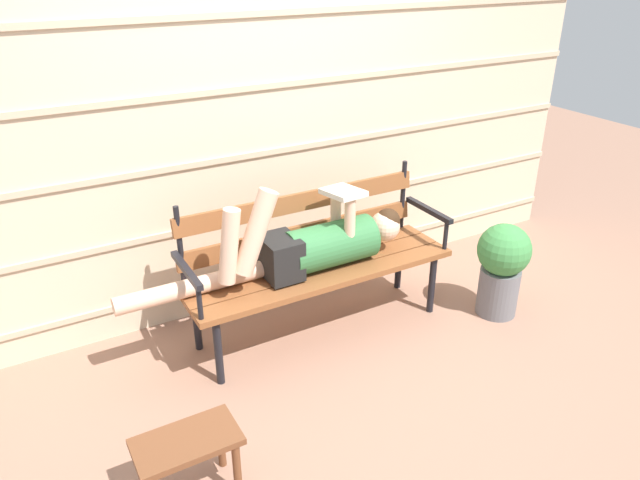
{
  "coord_description": "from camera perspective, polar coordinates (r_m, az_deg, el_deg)",
  "views": [
    {
      "loc": [
        -1.55,
        -2.58,
        2.17
      ],
      "look_at": [
        0.0,
        0.15,
        0.62
      ],
      "focal_mm": 33.5,
      "sensor_mm": 36.0,
      "label": 1
    }
  ],
  "objects": [
    {
      "name": "footstool",
      "position": [
        2.73,
        -12.53,
        -19.08
      ],
      "size": [
        0.44,
        0.25,
        0.33
      ],
      "color": "brown",
      "rests_on": "ground"
    },
    {
      "name": "park_bench",
      "position": [
        3.61,
        -0.54,
        -1.43
      ],
      "size": [
        1.67,
        0.48,
        0.91
      ],
      "color": "brown",
      "rests_on": "ground"
    },
    {
      "name": "ground_plane",
      "position": [
        3.71,
        1.15,
        -9.59
      ],
      "size": [
        12.0,
        12.0,
        0.0
      ],
      "primitive_type": "plane",
      "color": "#936B56"
    },
    {
      "name": "potted_plant",
      "position": [
        3.97,
        16.99,
        -2.3
      ],
      "size": [
        0.34,
        0.34,
        0.63
      ],
      "color": "slate",
      "rests_on": "ground"
    },
    {
      "name": "house_siding",
      "position": [
        3.77,
        -4.41,
        11.59
      ],
      "size": [
        4.89,
        0.08,
        2.45
      ],
      "color": "beige",
      "rests_on": "ground"
    },
    {
      "name": "reclining_person",
      "position": [
        3.47,
        -0.99,
        -0.5
      ],
      "size": [
        1.75,
        0.27,
        0.6
      ],
      "color": "#33703D"
    }
  ]
}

